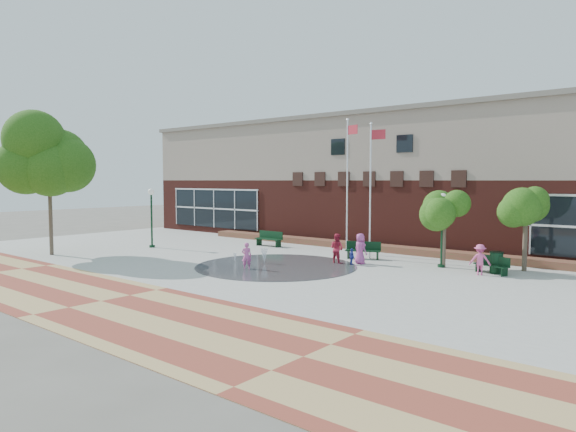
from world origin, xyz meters
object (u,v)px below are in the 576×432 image
Objects in this scene: bench_left at (269,242)px; tree_big_left at (49,157)px; flagpole_right at (371,183)px; trash_can at (496,262)px; flagpole_left at (348,179)px; child_splash at (247,256)px.

tree_big_left is (-7.46, -11.34, 5.58)m from bench_left.
flagpole_right is 7.30× the size of trash_can.
trash_can is 0.13× the size of tree_big_left.
trash_can is (15.27, -0.67, 0.21)m from bench_left.
trash_can is (9.27, -1.18, -4.06)m from flagpole_left.
bench_left is 9.09m from child_splash.
flagpole_left is at bearing -135.86° from child_splash.
flagpole_right reaches higher than child_splash.
flagpole_right is at bearing 178.42° from trash_can.
child_splash is at bearing -146.04° from trash_can.
flagpole_left is 7.75× the size of trash_can.
flagpole_left is at bearing 41.36° from tree_big_left.
flagpole_left is 2.42m from flagpole_right.
trash_can is 0.77× the size of child_splash.
tree_big_left is at bearing -154.86° from trash_can.
tree_big_left reaches higher than child_splash.
flagpole_left is at bearing 150.67° from flagpole_right.
flagpole_right is 19.12m from tree_big_left.
flagpole_left is 1.00× the size of tree_big_left.
bench_left is 1.94× the size of trash_can.
flagpole_left is 17.97m from tree_big_left.
bench_left is 15.28m from trash_can.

